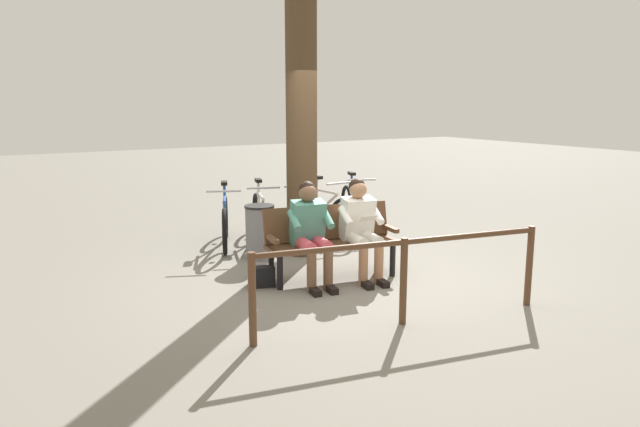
{
  "coord_description": "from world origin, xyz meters",
  "views": [
    {
      "loc": [
        3.84,
        5.6,
        2.13
      ],
      "look_at": [
        0.18,
        -0.48,
        0.75
      ],
      "focal_mm": 33.05,
      "sensor_mm": 36.0,
      "label": 1
    }
  ],
  "objects_px": {
    "litter_bin": "(260,232)",
    "tree_trunk": "(302,121)",
    "person_companion": "(311,228)",
    "bicycle_green": "(324,213)",
    "bench": "(330,236)",
    "bicycle_silver": "(354,208)",
    "handbag": "(262,277)",
    "person_reading": "(361,224)",
    "bicycle_red": "(225,222)",
    "bicycle_purple": "(261,218)",
    "bicycle_black": "(298,216)"
  },
  "relations": [
    {
      "from": "litter_bin",
      "to": "tree_trunk",
      "type": "bearing_deg",
      "value": 173.57
    },
    {
      "from": "person_companion",
      "to": "bicycle_green",
      "type": "bearing_deg",
      "value": -115.23
    },
    {
      "from": "person_companion",
      "to": "tree_trunk",
      "type": "relative_size",
      "value": 0.33
    },
    {
      "from": "bench",
      "to": "person_companion",
      "type": "xyz_separation_m",
      "value": [
        0.34,
        0.11,
        0.16
      ]
    },
    {
      "from": "person_companion",
      "to": "bicycle_silver",
      "type": "relative_size",
      "value": 0.75
    },
    {
      "from": "bench",
      "to": "bicycle_green",
      "type": "xyz_separation_m",
      "value": [
        -1.1,
        -1.97,
        -0.15
      ]
    },
    {
      "from": "handbag",
      "to": "bicycle_silver",
      "type": "xyz_separation_m",
      "value": [
        -2.66,
        -2.02,
        0.24
      ]
    },
    {
      "from": "handbag",
      "to": "tree_trunk",
      "type": "height_order",
      "value": "tree_trunk"
    },
    {
      "from": "person_reading",
      "to": "person_companion",
      "type": "xyz_separation_m",
      "value": [
        0.63,
        -0.11,
        -0.0
      ]
    },
    {
      "from": "bicycle_red",
      "to": "bench",
      "type": "bearing_deg",
      "value": 36.35
    },
    {
      "from": "litter_bin",
      "to": "bicycle_silver",
      "type": "xyz_separation_m",
      "value": [
        -2.14,
        -0.88,
        -0.01
      ]
    },
    {
      "from": "bench",
      "to": "bicycle_red",
      "type": "xyz_separation_m",
      "value": [
        0.51,
        -2.1,
        -0.15
      ]
    },
    {
      "from": "litter_bin",
      "to": "bicycle_silver",
      "type": "relative_size",
      "value": 0.46
    },
    {
      "from": "person_reading",
      "to": "handbag",
      "type": "distance_m",
      "value": 1.33
    },
    {
      "from": "handbag",
      "to": "bicycle_red",
      "type": "height_order",
      "value": "bicycle_red"
    },
    {
      "from": "person_reading",
      "to": "bicycle_red",
      "type": "height_order",
      "value": "person_reading"
    },
    {
      "from": "person_companion",
      "to": "bicycle_red",
      "type": "xyz_separation_m",
      "value": [
        0.17,
        -2.21,
        -0.3
      ]
    },
    {
      "from": "bicycle_green",
      "to": "bicycle_purple",
      "type": "bearing_deg",
      "value": -102.87
    },
    {
      "from": "bench",
      "to": "litter_bin",
      "type": "relative_size",
      "value": 2.26
    },
    {
      "from": "bicycle_black",
      "to": "tree_trunk",
      "type": "bearing_deg",
      "value": -2.4
    },
    {
      "from": "bench",
      "to": "litter_bin",
      "type": "height_order",
      "value": "bench"
    },
    {
      "from": "person_reading",
      "to": "bench",
      "type": "bearing_deg",
      "value": -26.94
    },
    {
      "from": "person_companion",
      "to": "bicycle_green",
      "type": "height_order",
      "value": "person_companion"
    },
    {
      "from": "person_companion",
      "to": "bench",
      "type": "bearing_deg",
      "value": -152.66
    },
    {
      "from": "person_reading",
      "to": "bicycle_silver",
      "type": "distance_m",
      "value": 2.75
    },
    {
      "from": "handbag",
      "to": "tree_trunk",
      "type": "bearing_deg",
      "value": -136.89
    },
    {
      "from": "tree_trunk",
      "to": "bicycle_black",
      "type": "height_order",
      "value": "tree_trunk"
    },
    {
      "from": "bicycle_purple",
      "to": "tree_trunk",
      "type": "bearing_deg",
      "value": 28.3
    },
    {
      "from": "bicycle_green",
      "to": "bicycle_purple",
      "type": "xyz_separation_m",
      "value": [
        1.03,
        -0.14,
        0.0
      ]
    },
    {
      "from": "litter_bin",
      "to": "handbag",
      "type": "bearing_deg",
      "value": 65.35
    },
    {
      "from": "bench",
      "to": "bicycle_red",
      "type": "relative_size",
      "value": 1.05
    },
    {
      "from": "bench",
      "to": "tree_trunk",
      "type": "height_order",
      "value": "tree_trunk"
    },
    {
      "from": "litter_bin",
      "to": "bicycle_black",
      "type": "height_order",
      "value": "bicycle_black"
    },
    {
      "from": "bicycle_black",
      "to": "bicycle_red",
      "type": "bearing_deg",
      "value": -75.0
    },
    {
      "from": "person_companion",
      "to": "bicycle_silver",
      "type": "xyz_separation_m",
      "value": [
        -2.11,
        -2.19,
        -0.3
      ]
    },
    {
      "from": "bicycle_silver",
      "to": "bicycle_green",
      "type": "distance_m",
      "value": 0.68
    },
    {
      "from": "tree_trunk",
      "to": "person_companion",
      "type": "bearing_deg",
      "value": 64.77
    },
    {
      "from": "person_reading",
      "to": "bicycle_purple",
      "type": "bearing_deg",
      "value": -74.92
    },
    {
      "from": "handbag",
      "to": "bicycle_silver",
      "type": "bearing_deg",
      "value": -142.89
    },
    {
      "from": "person_companion",
      "to": "tree_trunk",
      "type": "xyz_separation_m",
      "value": [
        -0.59,
        -1.24,
        1.18
      ]
    },
    {
      "from": "bicycle_silver",
      "to": "tree_trunk",
      "type": "bearing_deg",
      "value": -38.66
    },
    {
      "from": "person_reading",
      "to": "bicycle_green",
      "type": "bearing_deg",
      "value": -100.81
    },
    {
      "from": "person_reading",
      "to": "bicycle_silver",
      "type": "relative_size",
      "value": 0.75
    },
    {
      "from": "person_companion",
      "to": "handbag",
      "type": "distance_m",
      "value": 0.8
    },
    {
      "from": "bicycle_purple",
      "to": "litter_bin",
      "type": "bearing_deg",
      "value": -7.98
    },
    {
      "from": "bicycle_purple",
      "to": "handbag",
      "type": "bearing_deg",
      "value": -7.27
    },
    {
      "from": "person_companion",
      "to": "bicycle_black",
      "type": "bearing_deg",
      "value": -105.5
    },
    {
      "from": "person_companion",
      "to": "bicycle_red",
      "type": "height_order",
      "value": "person_companion"
    },
    {
      "from": "person_companion",
      "to": "litter_bin",
      "type": "relative_size",
      "value": 1.64
    },
    {
      "from": "bench",
      "to": "bicycle_silver",
      "type": "xyz_separation_m",
      "value": [
        -1.77,
        -2.08,
        -0.15
      ]
    }
  ]
}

